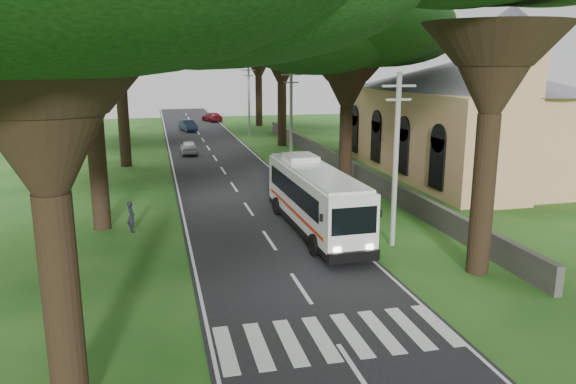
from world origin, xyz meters
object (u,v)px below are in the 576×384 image
object	(u,v)px
pole_near	(396,158)
pole_mid	(291,116)
distant_car_b	(188,126)
church	(462,108)
distant_car_a	(189,147)
pole_far	(249,99)
coach_bus	(315,197)
distant_car_c	(212,117)
pedestrian	(131,217)

from	to	relation	value
pole_near	pole_mid	bearing A→B (deg)	90.00
distant_car_b	church	bearing A→B (deg)	-70.68
pole_mid	distant_car_a	world-z (taller)	pole_mid
church	pole_near	size ratio (longest dim) A/B	3.00
distant_car_b	pole_far	bearing A→B (deg)	-56.14
pole_far	coach_bus	size ratio (longest dim) A/B	0.73
pole_near	pole_far	world-z (taller)	same
pole_far	distant_car_c	xyz separation A→B (m)	(-2.50, 16.73, -3.53)
pole_far	distant_car_a	distance (m)	14.05
distant_car_b	distant_car_a	bearing A→B (deg)	-105.64
pole_near	distant_car_b	distance (m)	46.89
coach_bus	pedestrian	distance (m)	9.33
coach_bus	distant_car_a	distance (m)	26.02
pole_far	distant_car_c	world-z (taller)	pole_far
pole_mid	coach_bus	world-z (taller)	pole_mid
pole_mid	distant_car_c	xyz separation A→B (m)	(-2.50, 36.73, -3.53)
distant_car_c	distant_car_a	bearing A→B (deg)	62.64
church	distant_car_b	world-z (taller)	church
distant_car_a	coach_bus	bearing A→B (deg)	100.87
pole_mid	coach_bus	distance (m)	17.28
church	distant_car_b	xyz separation A→B (m)	(-18.92, 30.75, -4.22)
church	coach_bus	world-z (taller)	church
distant_car_a	pedestrian	world-z (taller)	pedestrian
pole_near	pole_mid	world-z (taller)	same
distant_car_b	distant_car_c	size ratio (longest dim) A/B	0.93
coach_bus	distant_car_b	world-z (taller)	coach_bus
pole_mid	pole_near	bearing A→B (deg)	-90.00
pole_far	church	bearing A→B (deg)	-63.18
coach_bus	distant_car_b	distance (m)	43.32
church	coach_bus	xyz separation A→B (m)	(-15.27, -12.40, -3.18)
pedestrian	church	bearing A→B (deg)	-85.39
pole_far	distant_car_b	distance (m)	9.74
church	pedestrian	bearing A→B (deg)	-156.63
pole_near	pole_far	xyz separation A→B (m)	(0.00, 40.00, 0.00)
church	pole_mid	distance (m)	13.16
pole_far	pedestrian	size ratio (longest dim) A/B	5.04
pedestrian	distant_car_b	bearing A→B (deg)	-26.27
pole_mid	distant_car_c	size ratio (longest dim) A/B	1.86
pole_near	distant_car_c	bearing A→B (deg)	92.52
church	pole_mid	bearing A→B (deg)	160.19
church	pole_near	xyz separation A→B (m)	(-12.36, -15.55, -0.73)
distant_car_a	distant_car_b	bearing A→B (deg)	-92.87
distant_car_c	pedestrian	xyz separation A→B (m)	(-9.50, -51.71, 0.14)
pole_far	pedestrian	distance (m)	37.14
pole_near	distant_car_c	distance (m)	56.90
pole_far	distant_car_a	world-z (taller)	pole_far
pole_mid	distant_car_a	bearing A→B (deg)	131.05
church	coach_bus	size ratio (longest dim) A/B	2.19
church	pedestrian	size ratio (longest dim) A/B	15.13
church	pole_mid	size ratio (longest dim) A/B	3.00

